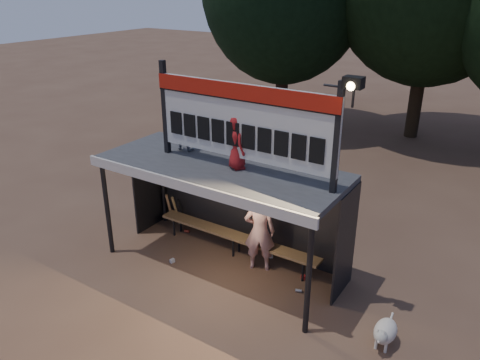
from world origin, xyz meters
name	(u,v)px	position (x,y,z in m)	size (l,w,h in m)	color
ground	(222,265)	(0.00, 0.00, 0.00)	(80.00, 80.00, 0.00)	brown
player	(260,231)	(0.71, 0.36, 0.88)	(0.64, 0.42, 1.76)	white
child_a	(183,126)	(-1.19, 0.34, 2.83)	(0.49, 0.38, 1.02)	slate
child_b	(237,142)	(0.36, 0.05, 2.84)	(0.51, 0.33, 1.04)	maroon
dugout_shelter	(228,183)	(0.00, 0.24, 1.85)	(5.10, 2.08, 2.32)	#38383A
scoreboard_assembly	(244,119)	(0.56, -0.01, 3.32)	(4.10, 0.27, 1.99)	black
bench	(236,237)	(0.00, 0.55, 0.43)	(4.00, 0.35, 0.48)	olive
dog	(385,332)	(3.65, -0.49, 0.28)	(0.36, 0.81, 0.49)	silver
bats	(176,210)	(-1.96, 0.82, 0.43)	(0.48, 0.33, 0.84)	#A6774D
litter	(244,262)	(0.35, 0.32, 0.04)	(3.48, 1.47, 0.08)	red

